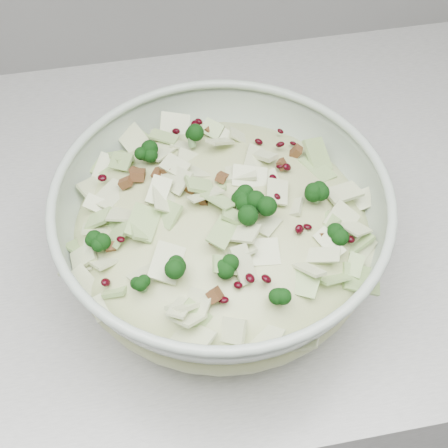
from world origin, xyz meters
name	(u,v)px	position (x,y,z in m)	size (l,w,h in m)	color
counter	(301,346)	(0.00, 1.70, 0.45)	(3.60, 0.60, 0.90)	beige
mixing_bowl	(222,233)	(-0.16, 1.60, 0.97)	(0.36, 0.36, 0.13)	#ADBEAD
salad	(222,220)	(-0.16, 1.60, 0.99)	(0.35, 0.35, 0.13)	beige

